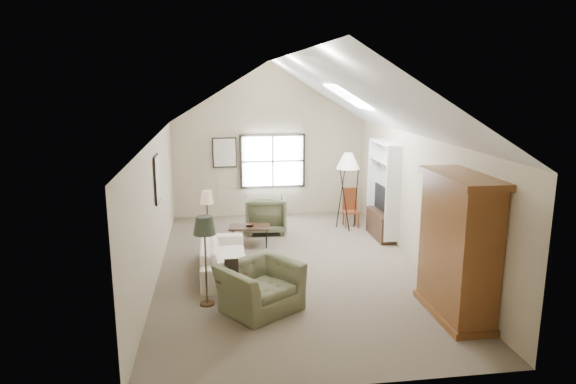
{
  "coord_description": "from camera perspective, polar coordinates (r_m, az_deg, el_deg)",
  "views": [
    {
      "loc": [
        -1.38,
        -9.29,
        3.56
      ],
      "look_at": [
        0.0,
        0.4,
        1.4
      ],
      "focal_mm": 32.0,
      "sensor_mm": 36.0,
      "label": 1
    }
  ],
  "objects": [
    {
      "name": "room_shell",
      "position": [
        9.4,
        0.35,
        10.29
      ],
      "size": [
        5.01,
        8.01,
        4.0
      ],
      "color": "#6A5D4C",
      "rests_on": "ground"
    },
    {
      "name": "window",
      "position": [
        13.5,
        -1.72,
        3.45
      ],
      "size": [
        1.72,
        0.08,
        1.42
      ],
      "primitive_type": "cube",
      "color": "black",
      "rests_on": "room_shell"
    },
    {
      "name": "side_table",
      "position": [
        8.29,
        -6.23,
        -11.02
      ],
      "size": [
        0.54,
        0.54,
        0.54
      ],
      "primitive_type": "cylinder",
      "rotation": [
        0.0,
        0.0,
        0.0
      ],
      "color": "#391F17",
      "rests_on": "ground"
    },
    {
      "name": "tripod_lamp",
      "position": [
        12.34,
        6.61,
        0.14
      ],
      "size": [
        0.66,
        0.66,
        1.9
      ],
      "primitive_type": null,
      "rotation": [
        0.0,
        0.0,
        0.23
      ],
      "color": "silver",
      "rests_on": "ground"
    },
    {
      "name": "dark_lamp",
      "position": [
        8.3,
        -9.14,
        -7.51
      ],
      "size": [
        0.36,
        0.36,
        1.5
      ],
      "primitive_type": null,
      "rotation": [
        0.0,
        0.0,
        0.0
      ],
      "color": "black",
      "rests_on": "ground"
    },
    {
      "name": "coffee_table",
      "position": [
        11.22,
        -4.28,
        -4.9
      ],
      "size": [
        0.92,
        0.59,
        0.45
      ],
      "primitive_type": "cube",
      "rotation": [
        0.0,
        0.0,
        -0.12
      ],
      "color": "#341C15",
      "rests_on": "ground"
    },
    {
      "name": "side_chair",
      "position": [
        12.65,
        7.02,
        -1.78
      ],
      "size": [
        0.38,
        0.38,
        0.94
      ],
      "primitive_type": "cube",
      "rotation": [
        0.0,
        0.0,
        -0.04
      ],
      "color": "brown",
      "rests_on": "ground"
    },
    {
      "name": "tv_alcove",
      "position": [
        11.76,
        10.52,
        0.41
      ],
      "size": [
        0.32,
        1.3,
        2.1
      ],
      "primitive_type": "cube",
      "color": "white",
      "rests_on": "ground"
    },
    {
      "name": "armchair_near",
      "position": [
        8.19,
        -3.19,
        -10.49
      ],
      "size": [
        1.51,
        1.48,
        0.75
      ],
      "primitive_type": "imported",
      "rotation": [
        0.0,
        0.0,
        0.6
      ],
      "color": "#616345",
      "rests_on": "ground"
    },
    {
      "name": "bowl",
      "position": [
        11.15,
        -4.3,
        -3.68
      ],
      "size": [
        0.23,
        0.23,
        0.05
      ],
      "primitive_type": "imported",
      "rotation": [
        0.0,
        0.0,
        -0.12
      ],
      "color": "#3D2419",
      "rests_on": "coffee_table"
    },
    {
      "name": "media_console",
      "position": [
        11.96,
        10.27,
        -3.58
      ],
      "size": [
        0.34,
        1.18,
        0.6
      ],
      "primitive_type": "cube",
      "color": "#382316",
      "rests_on": "ground"
    },
    {
      "name": "armoire",
      "position": [
        8.14,
        18.38,
        -5.81
      ],
      "size": [
        0.6,
        1.5,
        2.2
      ],
      "primitive_type": "cube",
      "color": "brown",
      "rests_on": "ground"
    },
    {
      "name": "wall_art",
      "position": [
        11.39,
        -10.53,
        2.98
      ],
      "size": [
        1.97,
        3.71,
        0.88
      ],
      "color": "black",
      "rests_on": "room_shell"
    },
    {
      "name": "sofa",
      "position": [
        9.77,
        -7.16,
        -7.07
      ],
      "size": [
        0.85,
        2.15,
        0.63
      ],
      "primitive_type": "imported",
      "rotation": [
        0.0,
        0.0,
        1.57
      ],
      "color": "white",
      "rests_on": "ground"
    },
    {
      "name": "skylight",
      "position": [
        10.54,
        6.74,
        10.51
      ],
      "size": [
        0.8,
        1.2,
        0.52
      ],
      "primitive_type": null,
      "color": "white",
      "rests_on": "room_shell"
    },
    {
      "name": "armchair_far",
      "position": [
        12.17,
        -2.54,
        -2.42
      ],
      "size": [
        1.0,
        1.02,
        0.88
      ],
      "primitive_type": "imported",
      "rotation": [
        0.0,
        0.0,
        3.08
      ],
      "color": "#575E41",
      "rests_on": "ground"
    },
    {
      "name": "tv_panel",
      "position": [
        11.8,
        10.38,
        -0.69
      ],
      "size": [
        0.05,
        0.9,
        0.55
      ],
      "primitive_type": "cube",
      "color": "black",
      "rests_on": "media_console"
    },
    {
      "name": "tan_lamp",
      "position": [
        10.8,
        -8.93,
        -3.21
      ],
      "size": [
        0.27,
        0.27,
        1.35
      ],
      "primitive_type": null,
      "rotation": [
        0.0,
        0.0,
        0.0
      ],
      "color": "tan",
      "rests_on": "ground"
    }
  ]
}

